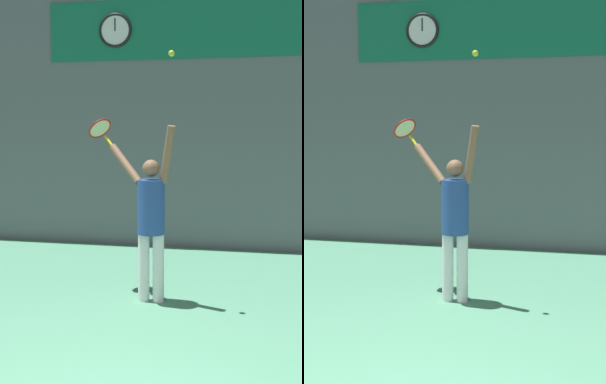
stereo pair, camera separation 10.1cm
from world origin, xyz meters
The scene contains 6 objects.
back_wall centered at (0.00, 5.78, 2.50)m, with size 18.00×0.10×5.00m.
sponsor_banner centered at (0.00, 5.72, 3.57)m, with size 5.33×0.02×0.96m.
scoreboard_clock centered at (-1.54, 5.70, 3.57)m, with size 0.56×0.05×0.56m.
tennis_player centered at (-0.33, 2.87, 1.00)m, with size 0.90×0.53×2.01m.
tennis_racket centered at (-1.05, 3.32, 1.96)m, with size 0.40×0.38×0.35m.
tennis_ball centered at (-0.08, 2.76, 2.77)m, with size 0.07×0.07×0.07m.
Camera 2 is at (1.04, -2.94, 1.97)m, focal length 50.00 mm.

